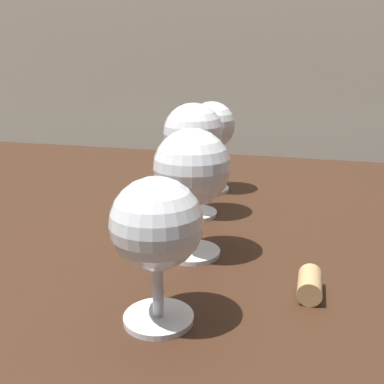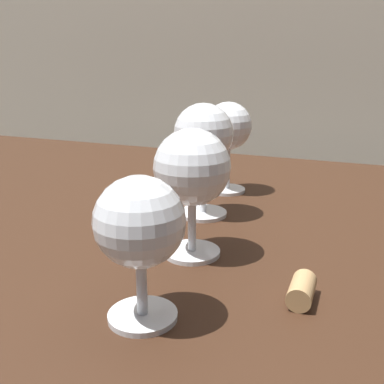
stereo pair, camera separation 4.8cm
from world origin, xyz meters
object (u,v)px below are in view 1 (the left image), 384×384
at_px(wine_glass_merlot, 156,228).
at_px(wine_glass_cabernet, 212,128).
at_px(cork, 310,284).
at_px(wine_glass_port, 192,172).
at_px(wine_glass_rose, 193,137).

distance_m(wine_glass_merlot, wine_glass_cabernet, 0.38).
relative_size(wine_glass_cabernet, cork, 3.35).
relative_size(wine_glass_merlot, wine_glass_cabernet, 0.87).
xyz_separation_m(wine_glass_merlot, wine_glass_port, (-0.01, 0.13, 0.01)).
relative_size(wine_glass_rose, cork, 3.58).
bearing_deg(wine_glass_cabernet, wine_glass_port, -82.16).
relative_size(wine_glass_port, wine_glass_rose, 0.92).
relative_size(wine_glass_merlot, cork, 2.91).
distance_m(wine_glass_merlot, wine_glass_port, 0.13).
bearing_deg(wine_glass_port, wine_glass_cabernet, 97.84).
distance_m(wine_glass_merlot, wine_glass_rose, 0.26).
distance_m(wine_glass_cabernet, cork, 0.35).
height_order(wine_glass_merlot, cork, wine_glass_merlot).
height_order(wine_glass_port, wine_glass_rose, wine_glass_rose).
bearing_deg(wine_glass_port, wine_glass_rose, 104.25).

